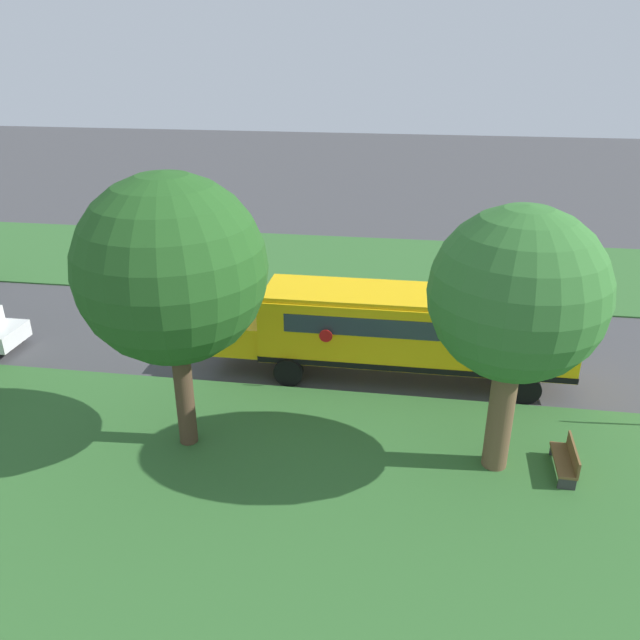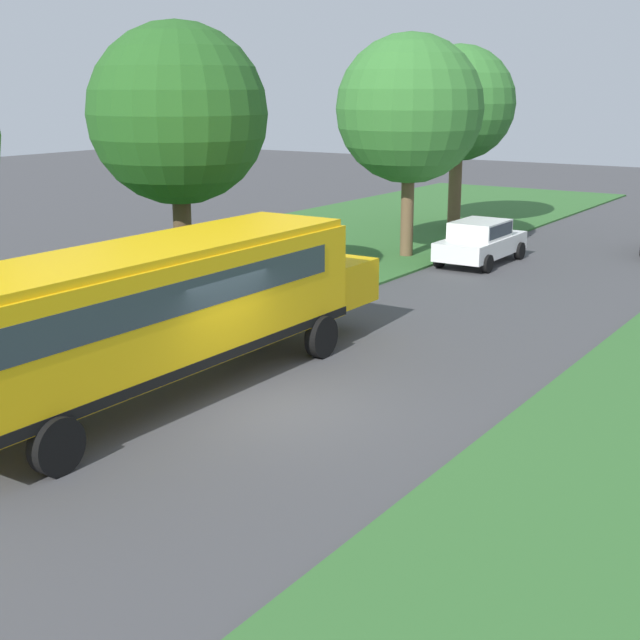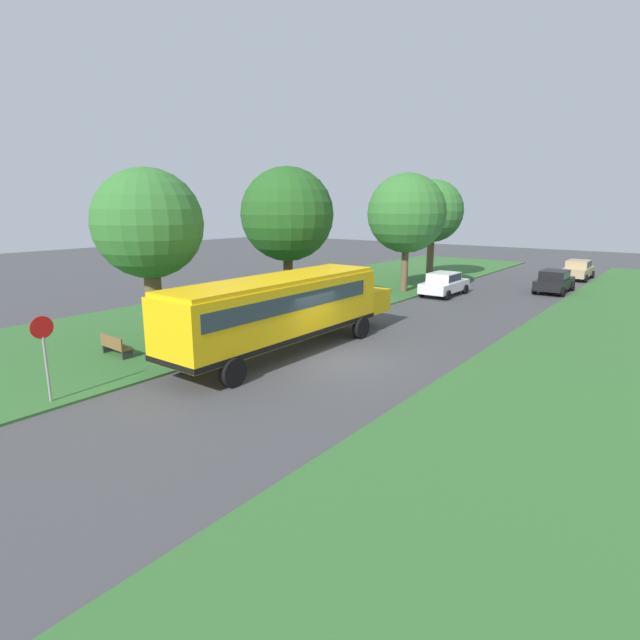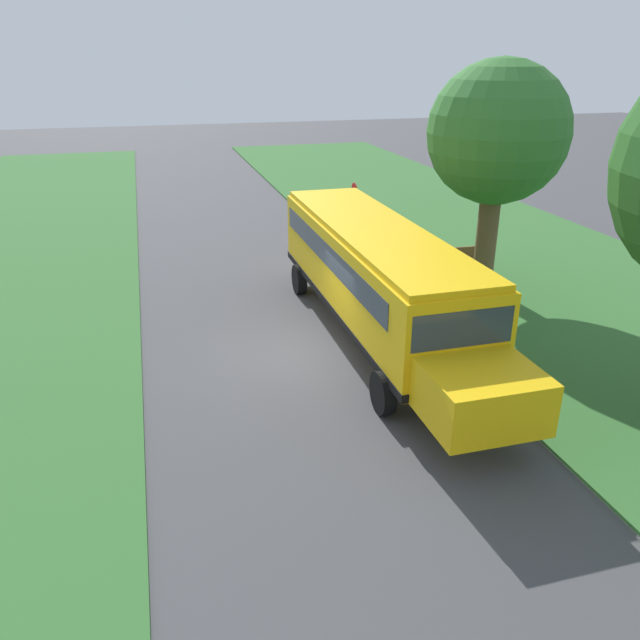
# 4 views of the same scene
# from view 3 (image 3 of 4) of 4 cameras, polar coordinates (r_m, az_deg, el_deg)

# --- Properties ---
(ground_plane) EXTENTS (120.00, 120.00, 0.00)m
(ground_plane) POSITION_cam_3_polar(r_m,az_deg,el_deg) (19.54, 2.34, -4.70)
(ground_plane) COLOR #424244
(grass_verge) EXTENTS (12.00, 80.00, 0.08)m
(grass_verge) POSITION_cam_3_polar(r_m,az_deg,el_deg) (26.34, -15.79, -0.46)
(grass_verge) COLOR #33662D
(grass_verge) RESTS_ON ground
(grass_far_side) EXTENTS (10.00, 80.00, 0.07)m
(grass_far_side) POSITION_cam_3_polar(r_m,az_deg,el_deg) (16.47, 29.38, -9.73)
(grass_far_side) COLOR #33662D
(grass_far_side) RESTS_ON ground
(school_bus) EXTENTS (2.85, 12.42, 3.16)m
(school_bus) POSITION_cam_3_polar(r_m,az_deg,el_deg) (20.14, -4.26, 1.47)
(school_bus) COLOR yellow
(school_bus) RESTS_ON ground
(car_white_nearest) EXTENTS (2.02, 4.40, 1.56)m
(car_white_nearest) POSITION_cam_3_polar(r_m,az_deg,el_deg) (34.57, 14.00, 4.16)
(car_white_nearest) COLOR silver
(car_white_nearest) RESTS_ON ground
(car_black_middle) EXTENTS (2.02, 4.40, 1.56)m
(car_black_middle) POSITION_cam_3_polar(r_m,az_deg,el_deg) (38.40, 25.20, 4.16)
(car_black_middle) COLOR black
(car_black_middle) RESTS_ON ground
(car_tan_furthest) EXTENTS (2.02, 4.40, 1.56)m
(car_tan_furthest) POSITION_cam_3_polar(r_m,az_deg,el_deg) (46.27, 27.38, 5.23)
(car_tan_furthest) COLOR tan
(car_tan_furthest) RESTS_ON ground
(oak_tree_beside_bus) EXTENTS (4.43, 4.43, 7.43)m
(oak_tree_beside_bus) POSITION_cam_3_polar(r_m,az_deg,el_deg) (21.80, -18.77, 10.19)
(oak_tree_beside_bus) COLOR brown
(oak_tree_beside_bus) RESTS_ON ground
(oak_tree_roadside_mid) EXTENTS (5.06, 5.06, 7.99)m
(oak_tree_roadside_mid) POSITION_cam_3_polar(r_m,az_deg,el_deg) (27.79, -3.88, 11.84)
(oak_tree_roadside_mid) COLOR #4C3826
(oak_tree_roadside_mid) RESTS_ON ground
(oak_tree_far_end) EXTENTS (5.34, 5.34, 8.10)m
(oak_tree_far_end) POSITION_cam_3_polar(r_m,az_deg,el_deg) (35.05, 10.13, 11.86)
(oak_tree_far_end) COLOR brown
(oak_tree_far_end) RESTS_ON ground
(oak_tree_across_road) EXTENTS (4.98, 4.98, 7.99)m
(oak_tree_across_road) POSITION_cam_3_polar(r_m,az_deg,el_deg) (42.19, 12.45, 12.14)
(oak_tree_across_road) COLOR brown
(oak_tree_across_road) RESTS_ON ground
(stop_sign) EXTENTS (0.08, 0.68, 2.74)m
(stop_sign) POSITION_cam_3_polar(r_m,az_deg,el_deg) (17.04, -28.97, -2.92)
(stop_sign) COLOR gray
(stop_sign) RESTS_ON ground
(park_bench) EXTENTS (1.62, 0.56, 0.92)m
(park_bench) POSITION_cam_3_polar(r_m,az_deg,el_deg) (21.43, -22.35, -2.77)
(park_bench) COLOR brown
(park_bench) RESTS_ON ground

